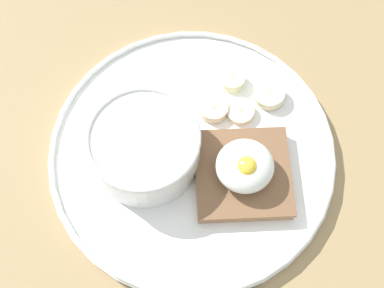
{
  "coord_description": "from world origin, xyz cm",
  "views": [
    {
      "loc": [
        -6.22,
        -21.38,
        55.43
      ],
      "look_at": [
        0.0,
        0.0,
        5.0
      ],
      "focal_mm": 50.0,
      "sensor_mm": 36.0,
      "label": 1
    }
  ],
  "objects": [
    {
      "name": "banana_slice_left",
      "position": [
        6.72,
        6.83,
        3.65
      ],
      "size": [
        3.11,
        3.11,
        1.35
      ],
      "color": "beige",
      "rests_on": "plate"
    },
    {
      "name": "banana_slice_right",
      "position": [
        10.04,
        3.89,
        3.66
      ],
      "size": [
        4.74,
        4.7,
        1.51
      ],
      "color": "beige",
      "rests_on": "plate"
    },
    {
      "name": "plate",
      "position": [
        0.0,
        0.0,
        2.8
      ],
      "size": [
        30.63,
        30.63,
        1.6
      ],
      "color": "white",
      "rests_on": "ground_plane"
    },
    {
      "name": "toast_slice",
      "position": [
        4.22,
        -4.25,
        3.88
      ],
      "size": [
        11.8,
        11.8,
        1.59
      ],
      "color": "brown",
      "rests_on": "plate"
    },
    {
      "name": "poached_egg",
      "position": [
        4.21,
        -4.3,
        6.27
      ],
      "size": [
        5.85,
        5.75,
        3.65
      ],
      "color": "white",
      "rests_on": "toast_slice"
    },
    {
      "name": "oatmeal_bowl",
      "position": [
        -4.81,
        0.68,
        5.77
      ],
      "size": [
        11.5,
        11.5,
        5.4
      ],
      "color": "white",
      "rests_on": "plate"
    },
    {
      "name": "banana_slice_back",
      "position": [
        3.6,
        4.03,
        3.57
      ],
      "size": [
        4.57,
        4.57,
        1.21
      ],
      "color": "beige",
      "rests_on": "plate"
    },
    {
      "name": "banana_slice_front",
      "position": [
        6.37,
        2.91,
        3.47
      ],
      "size": [
        4.21,
        4.19,
        1.06
      ],
      "color": "beige",
      "rests_on": "plate"
    },
    {
      "name": "ground_plane",
      "position": [
        0.0,
        0.0,
        1.0
      ],
      "size": [
        120.0,
        120.0,
        2.0
      ],
      "primitive_type": "cube",
      "color": "#9B7F55",
      "rests_on": "ground"
    }
  ]
}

